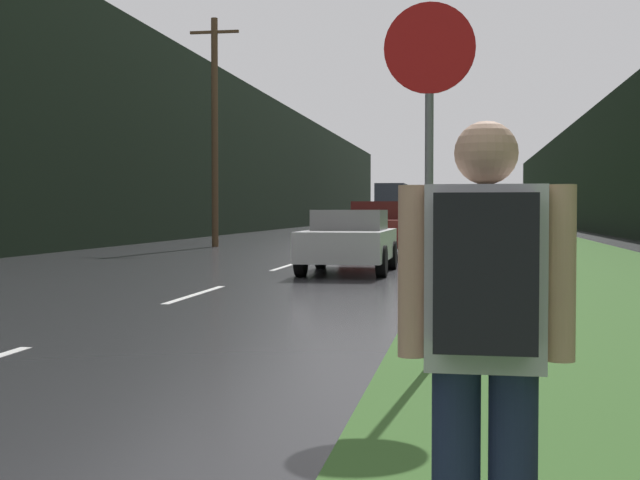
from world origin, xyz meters
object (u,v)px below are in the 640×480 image
Objects in this scene: stop_sign at (429,141)px; delivery_truck at (393,204)px; hitchhiker_with_backpack at (485,337)px; car_passing_far at (380,228)px; car_passing_near at (349,240)px; car_oncoming at (353,223)px.

delivery_truck is at bearing 94.93° from stop_sign.
hitchhiker_with_backpack is 22.94m from car_passing_far.
delivery_truck reaches higher than car_passing_near.
car_passing_far is at bearing 97.48° from hitchhiker_with_backpack.
car_oncoming is 25.99m from delivery_truck.
car_passing_far reaches higher than car_oncoming.
hitchhiker_with_backpack is 44.47m from car_oncoming.
hitchhiker_with_backpack is 0.34× the size of car_passing_far.
car_oncoming is at bearing -90.00° from delivery_truck.
stop_sign is at bearing 96.72° from car_passing_far.
stop_sign is 0.38× the size of delivery_truck.
car_oncoming is 0.53× the size of delivery_truck.
car_passing_far is at bearing -80.68° from car_oncoming.
car_oncoming is (-6.01, 44.06, -0.28)m from hitchhiker_with_backpack.
stop_sign is 0.63× the size of car_passing_far.
delivery_truck is at bearing -85.77° from car_passing_far.
hitchhiker_with_backpack is 0.40× the size of car_passing_near.
car_passing_far is 47.36m from delivery_truck.
delivery_truck is (-3.49, 47.22, 1.01)m from car_passing_far.
delivery_truck reaches higher than hitchhiker_with_backpack.
stop_sign is 18.48m from car_passing_far.
stop_sign is 4.60m from hitchhiker_with_backpack.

